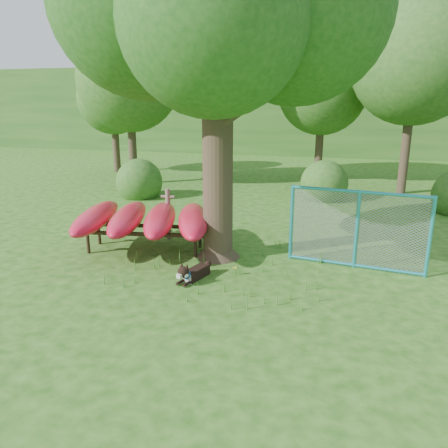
# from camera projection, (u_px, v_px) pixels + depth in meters

# --- Properties ---
(ground) EXTENTS (80.00, 80.00, 0.00)m
(ground) POSITION_uv_depth(u_px,v_px,m) (199.00, 285.00, 9.00)
(ground) COLOR #205010
(ground) RESTS_ON ground
(wooden_post) EXTENTS (0.38, 0.14, 1.39)m
(wooden_post) POSITION_uv_depth(u_px,v_px,m) (168.00, 213.00, 11.85)
(wooden_post) COLOR #625949
(wooden_post) RESTS_ON ground
(kayak_rack) EXTENTS (4.03, 3.59, 1.08)m
(kayak_rack) POSITION_uv_depth(u_px,v_px,m) (144.00, 219.00, 10.87)
(kayak_rack) COLOR black
(kayak_rack) RESTS_ON ground
(husky_dog) EXTENTS (0.51, 1.03, 0.48)m
(husky_dog) POSITION_uv_depth(u_px,v_px,m) (192.00, 273.00, 9.19)
(husky_dog) COLOR black
(husky_dog) RESTS_ON ground
(fence_section) EXTENTS (3.05, 0.49, 2.99)m
(fence_section) POSITION_uv_depth(u_px,v_px,m) (357.00, 229.00, 9.73)
(fence_section) COLOR teal
(fence_section) RESTS_ON ground
(wildflower_clump) EXTENTS (0.10, 0.09, 0.20)m
(wildflower_clump) POSITION_uv_depth(u_px,v_px,m) (235.00, 269.00, 9.45)
(wildflower_clump) COLOR #437C28
(wildflower_clump) RESTS_ON ground
(bg_tree_a) EXTENTS (4.40, 4.40, 6.70)m
(bg_tree_a) POSITION_uv_depth(u_px,v_px,m) (129.00, 81.00, 18.72)
(bg_tree_a) COLOR #35281D
(bg_tree_a) RESTS_ON ground
(bg_tree_b) EXTENTS (5.20, 5.20, 8.22)m
(bg_tree_b) POSITION_uv_depth(u_px,v_px,m) (220.00, 55.00, 19.36)
(bg_tree_b) COLOR #35281D
(bg_tree_b) RESTS_ON ground
(bg_tree_c) EXTENTS (4.00, 4.00, 6.12)m
(bg_tree_c) POSITION_uv_depth(u_px,v_px,m) (322.00, 90.00, 19.54)
(bg_tree_c) COLOR #35281D
(bg_tree_c) RESTS_ON ground
(bg_tree_d) EXTENTS (4.80, 4.80, 7.50)m
(bg_tree_d) POSITION_uv_depth(u_px,v_px,m) (415.00, 62.00, 16.52)
(bg_tree_d) COLOR #35281D
(bg_tree_d) RESTS_ON ground
(bg_tree_f) EXTENTS (3.60, 3.60, 5.55)m
(bg_tree_f) POSITION_uv_depth(u_px,v_px,m) (113.00, 99.00, 22.35)
(bg_tree_f) COLOR #35281D
(bg_tree_f) RESTS_ON ground
(shrub_left) EXTENTS (1.80, 1.80, 1.80)m
(shrub_left) POSITION_uv_depth(u_px,v_px,m) (140.00, 197.00, 17.24)
(shrub_left) COLOR #28551B
(shrub_left) RESTS_ON ground
(shrub_mid) EXTENTS (1.80, 1.80, 1.80)m
(shrub_mid) POSITION_uv_depth(u_px,v_px,m) (323.00, 199.00, 16.82)
(shrub_mid) COLOR #28551B
(shrub_mid) RESTS_ON ground
(wooded_hillside) EXTENTS (80.00, 12.00, 6.00)m
(wooded_hillside) POSITION_uv_depth(u_px,v_px,m) (313.00, 109.00, 34.13)
(wooded_hillside) COLOR #28551B
(wooded_hillside) RESTS_ON ground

